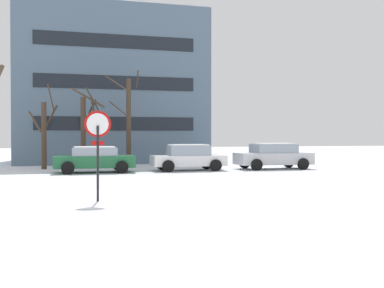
{
  "coord_description": "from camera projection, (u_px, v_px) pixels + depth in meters",
  "views": [
    {
      "loc": [
        -2.0,
        -15.03,
        1.9
      ],
      "look_at": [
        3.66,
        5.68,
        1.52
      ],
      "focal_mm": 43.43,
      "sensor_mm": 36.0,
      "label": 1
    }
  ],
  "objects": [
    {
      "name": "ground_plane",
      "position": [
        130.0,
        194.0,
        15.06
      ],
      "size": [
        120.0,
        120.0,
        0.0
      ],
      "primitive_type": "plane",
      "color": "white"
    },
    {
      "name": "building_far_left",
      "position": [
        109.0,
        90.0,
        35.7
      ],
      "size": [
        13.07,
        10.87,
        10.91
      ],
      "color": "slate",
      "rests_on": "ground"
    },
    {
      "name": "tree_far_right",
      "position": [
        128.0,
        121.0,
        27.5
      ],
      "size": [
        1.99,
        1.91,
        5.75
      ],
      "color": "#423326",
      "rests_on": "ground"
    },
    {
      "name": "parked_car_silver",
      "position": [
        273.0,
        156.0,
        26.56
      ],
      "size": [
        4.34,
        2.07,
        1.48
      ],
      "color": "silver",
      "rests_on": "ground"
    },
    {
      "name": "road_surface",
      "position": [
        117.0,
        183.0,
        18.7
      ],
      "size": [
        80.0,
        9.56,
        0.0
      ],
      "color": "silver",
      "rests_on": "ground"
    },
    {
      "name": "parked_car_green",
      "position": [
        94.0,
        159.0,
        23.91
      ],
      "size": [
        4.09,
        2.05,
        1.35
      ],
      "color": "#1E6038",
      "rests_on": "ground"
    },
    {
      "name": "tree_far_left",
      "position": [
        85.0,
        127.0,
        27.08
      ],
      "size": [
        1.88,
        1.97,
        4.66
      ],
      "color": "#423326",
      "rests_on": "ground"
    },
    {
      "name": "stop_sign",
      "position": [
        98.0,
        138.0,
        13.36
      ],
      "size": [
        0.76,
        0.14,
        2.62
      ],
      "color": "black",
      "rests_on": "ground"
    },
    {
      "name": "tree_far_mid",
      "position": [
        44.0,
        133.0,
        26.31
      ],
      "size": [
        1.66,
        1.65,
        4.8
      ],
      "color": "#423326",
      "rests_on": "ground"
    },
    {
      "name": "parked_car_white",
      "position": [
        188.0,
        157.0,
        25.32
      ],
      "size": [
        4.0,
        2.03,
        1.44
      ],
      "color": "white",
      "rests_on": "ground"
    }
  ]
}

